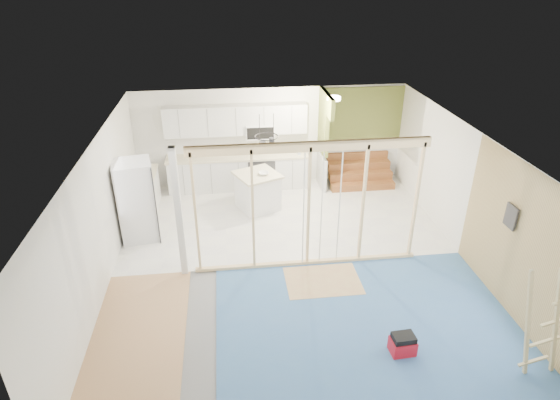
{
  "coord_description": "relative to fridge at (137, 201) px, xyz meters",
  "views": [
    {
      "loc": [
        -1.17,
        -7.63,
        5.39
      ],
      "look_at": [
        -0.17,
        0.6,
        1.17
      ],
      "focal_mm": 30.0,
      "sensor_mm": 36.0,
      "label": 1
    }
  ],
  "objects": [
    {
      "name": "soap_bottle_b",
      "position": [
        3.81,
        2.13,
        0.14
      ],
      "size": [
        0.11,
        0.11,
        0.19
      ],
      "primitive_type": "imported",
      "rotation": [
        0.0,
        0.0,
        -0.3
      ],
      "color": "silver",
      "rests_on": "base_cabinets"
    },
    {
      "name": "ceiling_light",
      "position": [
        4.51,
        1.54,
        1.65
      ],
      "size": [
        0.32,
        0.32,
        0.08
      ],
      "primitive_type": "cylinder",
      "color": "#FFEABF",
      "rests_on": "room"
    },
    {
      "name": "green_partition",
      "position": [
        5.16,
        2.2,
        0.05
      ],
      "size": [
        2.25,
        1.51,
        2.6
      ],
      "color": "olive",
      "rests_on": "room"
    },
    {
      "name": "stud_frame",
      "position": [
        2.87,
        -1.46,
        0.7
      ],
      "size": [
        4.66,
        0.14,
        2.6
      ],
      "color": "beige",
      "rests_on": "room"
    },
    {
      "name": "soap_bottle_a",
      "position": [
        0.61,
        2.13,
        0.18
      ],
      "size": [
        0.13,
        0.13,
        0.27
      ],
      "primitive_type": "imported",
      "rotation": [
        0.0,
        0.0,
        -0.27
      ],
      "color": "#A2A4B5",
      "rests_on": "base_cabinets"
    },
    {
      "name": "floor_overlays",
      "position": [
        3.19,
        -1.4,
        -0.88
      ],
      "size": [
        7.0,
        8.0,
        0.03
      ],
      "color": "silver",
      "rests_on": "room"
    },
    {
      "name": "island",
      "position": [
        2.63,
        1.04,
        -0.43
      ],
      "size": [
        1.24,
        1.24,
        0.93
      ],
      "rotation": [
        0.0,
        0.0,
        0.41
      ],
      "color": "white",
      "rests_on": "room"
    },
    {
      "name": "pot_rack",
      "position": [
        2.81,
        0.43,
        1.11
      ],
      "size": [
        0.52,
        0.52,
        0.72
      ],
      "color": "black",
      "rests_on": "room"
    },
    {
      "name": "room",
      "position": [
        3.11,
        -1.46,
        0.41
      ],
      "size": [
        7.01,
        8.01,
        2.61
      ],
      "color": "slate",
      "rests_on": "ground"
    },
    {
      "name": "ladder",
      "position": [
        6.17,
        -4.62,
        0.08
      ],
      "size": [
        1.02,
        0.07,
        1.89
      ],
      "rotation": [
        0.0,
        0.0,
        0.06
      ],
      "color": "tan",
      "rests_on": "room"
    },
    {
      "name": "electrical_panel",
      "position": [
        6.54,
        -2.86,
        0.76
      ],
      "size": [
        0.04,
        0.3,
        0.4
      ],
      "primitive_type": "cube",
      "color": "#323237",
      "rests_on": "room"
    },
    {
      "name": "toolbox",
      "position": [
        4.46,
        -3.99,
        -0.72
      ],
      "size": [
        0.39,
        0.3,
        0.35
      ],
      "rotation": [
        0.0,
        0.0,
        0.06
      ],
      "color": "red",
      "rests_on": "room"
    },
    {
      "name": "base_cabinets",
      "position": [
        1.51,
        1.9,
        -0.42
      ],
      "size": [
        4.45,
        2.24,
        0.93
      ],
      "color": "silver",
      "rests_on": "room"
    },
    {
      "name": "bowl",
      "position": [
        2.78,
        0.97,
        0.07
      ],
      "size": [
        0.25,
        0.25,
        0.06
      ],
      "primitive_type": "imported",
      "rotation": [
        0.0,
        0.0,
        -0.03
      ],
      "color": "silver",
      "rests_on": "island"
    },
    {
      "name": "upper_cabinets",
      "position": [
        2.27,
        2.36,
        0.93
      ],
      "size": [
        3.6,
        0.41,
        0.85
      ],
      "color": "silver",
      "rests_on": "room"
    },
    {
      "name": "fridge",
      "position": [
        0.0,
        0.0,
        0.0
      ],
      "size": [
        0.9,
        0.88,
        1.78
      ],
      "rotation": [
        0.0,
        0.0,
        0.2
      ],
      "color": "silver",
      "rests_on": "room"
    },
    {
      "name": "sheathing_panel",
      "position": [
        6.59,
        -3.46,
        0.41
      ],
      "size": [
        0.02,
        4.0,
        2.6
      ],
      "primitive_type": "cube",
      "color": "tan",
      "rests_on": "room"
    }
  ]
}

